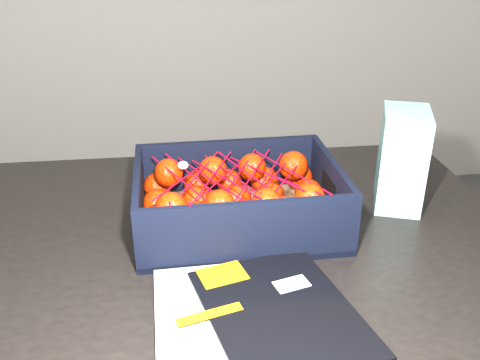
{
  "coord_description": "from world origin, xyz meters",
  "views": [
    {
      "loc": [
        -0.21,
        -0.75,
        1.29
      ],
      "look_at": [
        -0.09,
        0.12,
        0.86
      ],
      "focal_mm": 39.95,
      "sensor_mm": 36.0,
      "label": 1
    }
  ],
  "objects": [
    {
      "name": "retail_carton",
      "position": [
        0.26,
        0.19,
        0.85
      ],
      "size": [
        0.13,
        0.16,
        0.2
      ],
      "primitive_type": "cube",
      "rotation": [
        0.0,
        0.0,
        -0.36
      ],
      "color": "white",
      "rests_on": "table"
    },
    {
      "name": "mesh_net",
      "position": [
        -0.09,
        0.14,
        0.85
      ],
      "size": [
        0.32,
        0.26,
        0.09
      ],
      "color": "red",
      "rests_on": "clementine_heap"
    },
    {
      "name": "magazine_stack",
      "position": [
        -0.1,
        -0.14,
        0.76
      ],
      "size": [
        0.32,
        0.32,
        0.02
      ],
      "color": "beige",
      "rests_on": "table"
    },
    {
      "name": "produce_crate",
      "position": [
        -0.09,
        0.15,
        0.79
      ],
      "size": [
        0.38,
        0.29,
        0.12
      ],
      "color": "olive",
      "rests_on": "table"
    },
    {
      "name": "table",
      "position": [
        -0.15,
        0.11,
        0.65
      ],
      "size": [
        1.22,
        0.83,
        0.75
      ],
      "color": "black",
      "rests_on": "ground"
    },
    {
      "name": "clementine_heap",
      "position": [
        -0.08,
        0.15,
        0.8
      ],
      "size": [
        0.36,
        0.27,
        0.1
      ],
      "color": "red",
      "rests_on": "produce_crate"
    }
  ]
}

